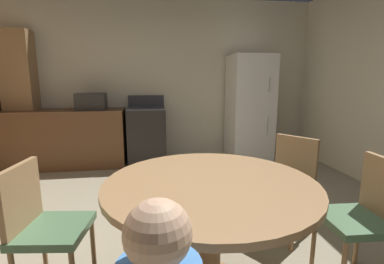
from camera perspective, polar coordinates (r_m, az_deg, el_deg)
ground_plane at (r=2.39m, az=-1.85°, el=-24.04°), size 14.00×14.00×0.00m
wall_back at (r=4.89m, az=-5.98°, el=10.59°), size 5.48×0.12×2.70m
kitchen_counter at (r=4.77m, az=-24.43°, el=-1.23°), size 1.79×0.60×0.90m
pantry_column at (r=5.09m, az=-31.76°, el=5.66°), size 0.44×0.36×2.10m
oven_range at (r=4.58m, az=-9.32°, el=-0.63°), size 0.60×0.60×1.10m
refrigerator at (r=4.75m, az=11.80°, el=4.74°), size 0.68×0.68×1.76m
microwave at (r=4.59m, az=-20.13°, el=5.98°), size 0.44×0.32×0.26m
dining_table at (r=1.76m, az=3.78°, el=-14.76°), size 1.30×1.30×0.76m
chair_west at (r=2.01m, az=-28.57°, el=-16.09°), size 0.45×0.45×0.87m
chair_northeast at (r=2.61m, az=19.38°, el=-9.21°), size 0.56×0.56×0.87m
chair_east at (r=2.21m, az=32.22°, el=-14.01°), size 0.42×0.42×0.87m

